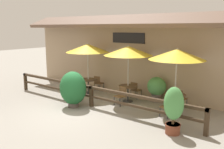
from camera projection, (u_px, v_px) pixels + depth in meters
The scene contains 18 objects.
ground_plane at pixel (75, 113), 10.55m from camera, with size 60.00×60.00×0.00m, color gray.
building_facade at pixel (129, 54), 13.33m from camera, with size 14.28×1.49×4.23m.
patio_railing at pixel (91, 92), 11.24m from camera, with size 10.40×0.14×0.95m.
patio_umbrella_near at pixel (88, 48), 13.24m from camera, with size 2.32×2.32×2.72m.
dining_table_near at pixel (88, 82), 13.58m from camera, with size 0.91×0.91×0.78m.
chair_near_streetside at pixel (78, 87), 13.07m from camera, with size 0.47×0.47×0.85m.
chair_near_wallside at pixel (98, 82), 14.14m from camera, with size 0.46×0.46×0.85m.
patio_umbrella_middle at pixel (128, 51), 11.71m from camera, with size 2.32×2.32×2.72m.
dining_table_middle at pixel (128, 89), 12.05m from camera, with size 0.91×0.91×0.78m.
chair_middle_streetside at pixel (121, 95), 11.52m from camera, with size 0.46×0.46×0.85m.
chair_middle_wallside at pixel (135, 89), 12.58m from camera, with size 0.44×0.44×0.85m.
patio_umbrella_far at pixel (177, 54), 10.15m from camera, with size 2.32×2.32×2.72m.
dining_table_far at pixel (175, 98), 10.49m from camera, with size 0.91×0.91×0.78m.
chair_far_streetside at pixel (168, 105), 9.98m from camera, with size 0.48×0.48×0.85m.
chair_far_wallside at pixel (180, 98), 11.08m from camera, with size 0.51×0.51×0.85m.
potted_plant_broad_leaf at pixel (174, 108), 8.29m from camera, with size 0.67×0.61×1.63m.
potted_plant_tall_tropical at pixel (73, 89), 11.14m from camera, with size 1.24×1.12×1.63m.
potted_plant_small_flowering at pixel (157, 87), 11.99m from camera, with size 0.91×0.82×1.21m.
Camera 1 is at (7.42, -6.98, 3.55)m, focal length 40.00 mm.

